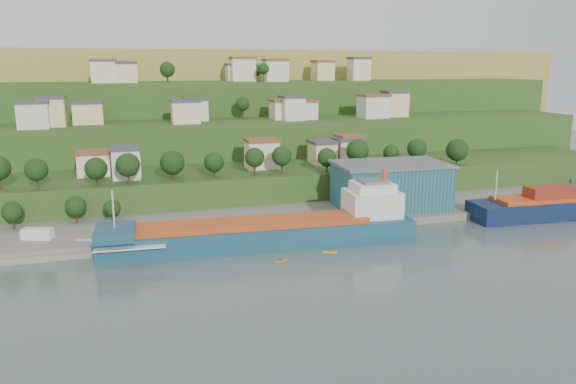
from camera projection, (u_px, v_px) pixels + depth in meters
name	position (u px, v px, depth m)	size (l,w,h in m)	color
ground	(294.00, 258.00, 123.36)	(500.00, 500.00, 0.00)	#445350
quay	(332.00, 218.00, 155.24)	(220.00, 26.00, 4.00)	slate
pebble_beach	(36.00, 251.00, 127.93)	(40.00, 18.00, 2.40)	slate
hillside	(191.00, 150.00, 280.48)	(360.00, 211.14, 96.00)	#284719
cargo_ship_near	(271.00, 233.00, 131.05)	(73.62, 16.11, 18.76)	navy
warehouse	(390.00, 185.00, 157.85)	(32.16, 20.95, 12.80)	#1D4857
caravan	(38.00, 235.00, 129.99)	(6.90, 2.87, 3.22)	white
dinghy	(85.00, 242.00, 129.31)	(4.19, 1.57, 0.84)	silver
kayak_orange	(281.00, 260.00, 120.79)	(3.32, 1.96, 0.85)	orange
kayak_yellow	(330.00, 251.00, 126.70)	(3.16, 1.75, 0.80)	gold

